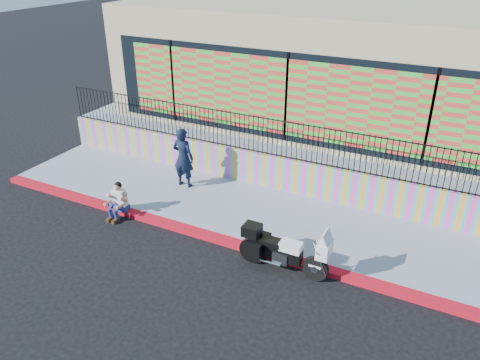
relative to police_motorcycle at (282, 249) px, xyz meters
The scene contains 10 objects.
ground 1.92m from the police_motorcycle, 168.97° to the left, with size 90.00×90.00×0.00m, color black.
red_curb 1.90m from the police_motorcycle, 168.97° to the left, with size 16.00×0.30×0.15m, color red.
sidewalk 2.74m from the police_motorcycle, 131.93° to the left, with size 16.00×3.00×0.15m, color #858DA0.
mural_wall 4.02m from the police_motorcycle, 116.52° to the left, with size 16.00×0.20×1.10m, color #FF43B0.
metal_fence 4.22m from the police_motorcycle, 116.52° to the left, with size 15.80×0.04×1.20m, color black, non-canonical shape.
elevated_platform 8.88m from the police_motorcycle, 101.66° to the left, with size 16.00×10.00×1.25m, color #858DA0.
storefront_building 9.07m from the police_motorcycle, 101.96° to the left, with size 14.00×8.06×4.00m.
police_motorcycle is the anchor object (origin of this frame).
police_officer 5.03m from the police_motorcycle, 150.83° to the left, with size 0.71×0.47×1.94m, color black.
seated_man 5.15m from the police_motorcycle, behind, with size 0.54×0.71×1.06m.
Camera 1 is at (5.06, -9.01, 7.14)m, focal length 35.00 mm.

